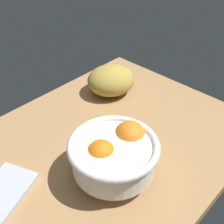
# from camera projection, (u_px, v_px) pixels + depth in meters

# --- Properties ---
(ground_plane) EXTENTS (0.82, 0.57, 0.03)m
(ground_plane) POSITION_uv_depth(u_px,v_px,m) (93.00, 155.00, 0.73)
(ground_plane) COLOR #A77D4E
(fruit_bowl) EXTENTS (0.19, 0.19, 0.11)m
(fruit_bowl) POSITION_uv_depth(u_px,v_px,m) (114.00, 153.00, 0.62)
(fruit_bowl) COLOR white
(fruit_bowl) RESTS_ON ground
(bread_loaf) EXTENTS (0.19, 0.18, 0.09)m
(bread_loaf) POSITION_uv_depth(u_px,v_px,m) (111.00, 80.00, 0.90)
(bread_loaf) COLOR #B0953F
(bread_loaf) RESTS_ON ground
(napkin_folded) EXTENTS (0.16, 0.14, 0.01)m
(napkin_folded) POSITION_uv_depth(u_px,v_px,m) (3.00, 193.00, 0.61)
(napkin_folded) COLOR #B6BAC9
(napkin_folded) RESTS_ON ground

